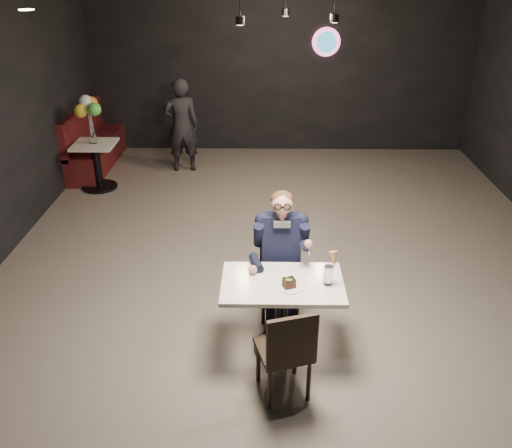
{
  "coord_description": "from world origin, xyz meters",
  "views": [
    {
      "loc": [
        -0.29,
        -5.6,
        3.39
      ],
      "look_at": [
        -0.37,
        -0.87,
        1.03
      ],
      "focal_mm": 38.0,
      "sensor_mm": 36.0,
      "label": 1
    }
  ],
  "objects_px": {
    "balloon_vase": "(93,139)",
    "passerby": "(182,125)",
    "chair_near": "(284,348)",
    "sundae_glass": "(328,275)",
    "chair_far": "(280,277)",
    "booth_bench": "(95,138)",
    "main_table": "(282,316)",
    "seated_man": "(281,255)",
    "side_table": "(97,165)"
  },
  "relations": [
    {
      "from": "balloon_vase",
      "to": "passerby",
      "type": "height_order",
      "value": "passerby"
    },
    {
      "from": "chair_near",
      "to": "sundae_glass",
      "type": "relative_size",
      "value": 4.99
    },
    {
      "from": "chair_far",
      "to": "booth_bench",
      "type": "bearing_deg",
      "value": 125.42
    },
    {
      "from": "chair_near",
      "to": "balloon_vase",
      "type": "distance_m",
      "value": 5.34
    },
    {
      "from": "sundae_glass",
      "to": "chair_near",
      "type": "bearing_deg",
      "value": -127.29
    },
    {
      "from": "main_table",
      "to": "chair_near",
      "type": "relative_size",
      "value": 1.2
    },
    {
      "from": "main_table",
      "to": "chair_far",
      "type": "height_order",
      "value": "chair_far"
    },
    {
      "from": "seated_man",
      "to": "side_table",
      "type": "height_order",
      "value": "seated_man"
    },
    {
      "from": "chair_far",
      "to": "seated_man",
      "type": "relative_size",
      "value": 0.64
    },
    {
      "from": "booth_bench",
      "to": "side_table",
      "type": "relative_size",
      "value": 2.63
    },
    {
      "from": "seated_man",
      "to": "passerby",
      "type": "distance_m",
      "value": 4.54
    },
    {
      "from": "sundae_glass",
      "to": "balloon_vase",
      "type": "height_order",
      "value": "sundae_glass"
    },
    {
      "from": "main_table",
      "to": "sundae_glass",
      "type": "distance_m",
      "value": 0.62
    },
    {
      "from": "sundae_glass",
      "to": "passerby",
      "type": "distance_m",
      "value": 5.22
    },
    {
      "from": "main_table",
      "to": "chair_far",
      "type": "distance_m",
      "value": 0.56
    },
    {
      "from": "chair_far",
      "to": "main_table",
      "type": "bearing_deg",
      "value": -90.0
    },
    {
      "from": "side_table",
      "to": "booth_bench",
      "type": "bearing_deg",
      "value": 106.7
    },
    {
      "from": "chair_near",
      "to": "side_table",
      "type": "relative_size",
      "value": 1.15
    },
    {
      "from": "chair_near",
      "to": "passerby",
      "type": "bearing_deg",
      "value": 89.91
    },
    {
      "from": "main_table",
      "to": "seated_man",
      "type": "distance_m",
      "value": 0.65
    },
    {
      "from": "chair_far",
      "to": "seated_man",
      "type": "distance_m",
      "value": 0.26
    },
    {
      "from": "seated_man",
      "to": "booth_bench",
      "type": "height_order",
      "value": "seated_man"
    },
    {
      "from": "chair_far",
      "to": "seated_man",
      "type": "xyz_separation_m",
      "value": [
        0.0,
        0.0,
        0.26
      ]
    },
    {
      "from": "main_table",
      "to": "seated_man",
      "type": "bearing_deg",
      "value": 90.0
    },
    {
      "from": "side_table",
      "to": "chair_near",
      "type": "bearing_deg",
      "value": -57.89
    },
    {
      "from": "side_table",
      "to": "balloon_vase",
      "type": "relative_size",
      "value": 5.47
    },
    {
      "from": "seated_man",
      "to": "sundae_glass",
      "type": "distance_m",
      "value": 0.72
    },
    {
      "from": "booth_bench",
      "to": "balloon_vase",
      "type": "relative_size",
      "value": 14.38
    },
    {
      "from": "main_table",
      "to": "sundae_glass",
      "type": "relative_size",
      "value": 5.97
    },
    {
      "from": "side_table",
      "to": "sundae_glass",
      "type": "bearing_deg",
      "value": -50.91
    },
    {
      "from": "main_table",
      "to": "chair_far",
      "type": "xyz_separation_m",
      "value": [
        -0.0,
        0.55,
        0.09
      ]
    },
    {
      "from": "passerby",
      "to": "main_table",
      "type": "bearing_deg",
      "value": 99.43
    },
    {
      "from": "sundae_glass",
      "to": "booth_bench",
      "type": "bearing_deg",
      "value": 125.36
    },
    {
      "from": "chair_near",
      "to": "passerby",
      "type": "xyz_separation_m",
      "value": [
        -1.58,
        5.36,
        0.34
      ]
    },
    {
      "from": "main_table",
      "to": "passerby",
      "type": "xyz_separation_m",
      "value": [
        -1.58,
        4.8,
        0.42
      ]
    },
    {
      "from": "main_table",
      "to": "sundae_glass",
      "type": "bearing_deg",
      "value": -4.08
    },
    {
      "from": "side_table",
      "to": "main_table",
      "type": "bearing_deg",
      "value": -54.39
    },
    {
      "from": "chair_far",
      "to": "sundae_glass",
      "type": "height_order",
      "value": "sundae_glass"
    },
    {
      "from": "main_table",
      "to": "sundae_glass",
      "type": "xyz_separation_m",
      "value": [
        0.4,
        -0.03,
        0.47
      ]
    },
    {
      "from": "seated_man",
      "to": "passerby",
      "type": "height_order",
      "value": "passerby"
    },
    {
      "from": "booth_bench",
      "to": "chair_near",
      "type": "bearing_deg",
      "value": -60.4
    },
    {
      "from": "seated_man",
      "to": "side_table",
      "type": "distance_m",
      "value": 4.44
    },
    {
      "from": "passerby",
      "to": "chair_near",
      "type": "bearing_deg",
      "value": 97.64
    },
    {
      "from": "seated_man",
      "to": "side_table",
      "type": "bearing_deg",
      "value": 129.76
    },
    {
      "from": "seated_man",
      "to": "booth_bench",
      "type": "distance_m",
      "value": 5.41
    },
    {
      "from": "sundae_glass",
      "to": "passerby",
      "type": "relative_size",
      "value": 0.12
    },
    {
      "from": "seated_man",
      "to": "booth_bench",
      "type": "relative_size",
      "value": 0.69
    },
    {
      "from": "chair_far",
      "to": "side_table",
      "type": "distance_m",
      "value": 4.43
    },
    {
      "from": "booth_bench",
      "to": "balloon_vase",
      "type": "height_order",
      "value": "booth_bench"
    },
    {
      "from": "sundae_glass",
      "to": "side_table",
      "type": "xyz_separation_m",
      "value": [
        -3.24,
        3.98,
        -0.44
      ]
    }
  ]
}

